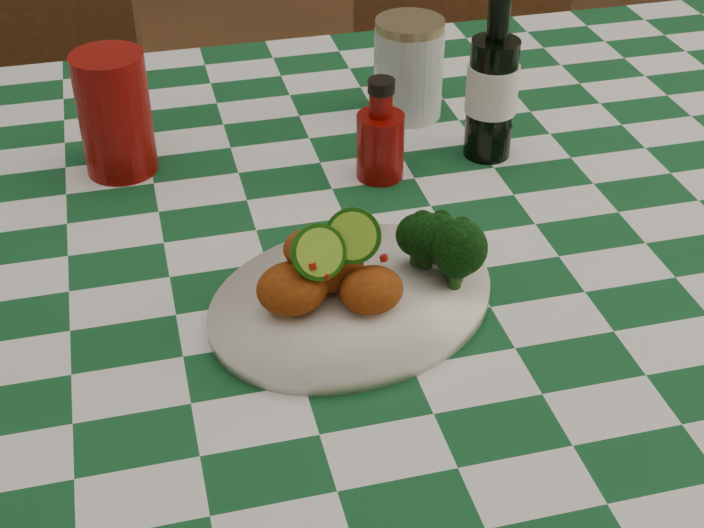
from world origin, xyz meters
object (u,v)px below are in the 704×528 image
object	(u,v)px
dining_table	(346,458)
plate	(352,301)
fried_chicken_pile	(338,262)
wooden_chair_right	(458,120)
mason_jar	(408,68)
red_tumbler	(115,114)
ketchup_bottle	(381,129)
beer_bottle	(494,72)
wooden_chair_left	(30,194)

from	to	relation	value
dining_table	plate	distance (m)	0.44
fried_chicken_pile	wooden_chair_right	xyz separation A→B (m)	(0.46, 0.90, -0.36)
fried_chicken_pile	mason_jar	distance (m)	0.44
red_tumbler	mason_jar	bearing A→B (deg)	8.63
ketchup_bottle	mason_jar	bearing A→B (deg)	62.01
fried_chicken_pile	wooden_chair_right	world-z (taller)	wooden_chair_right
wooden_chair_right	beer_bottle	bearing A→B (deg)	-89.35
beer_bottle	wooden_chair_left	xyz separation A→B (m)	(-0.63, 0.64, -0.46)
ketchup_bottle	wooden_chair_left	xyz separation A→B (m)	(-0.49, 0.66, -0.41)
mason_jar	wooden_chair_left	distance (m)	0.87
dining_table	red_tumbler	size ratio (longest dim) A/B	11.05
dining_table	fried_chicken_pile	size ratio (longest dim) A/B	12.75
ketchup_bottle	fried_chicken_pile	bearing A→B (deg)	-114.17
red_tumbler	wooden_chair_left	bearing A→B (deg)	107.89
red_tumbler	wooden_chair_left	xyz separation A→B (m)	(-0.18, 0.57, -0.42)
plate	wooden_chair_right	size ratio (longest dim) A/B	0.31
dining_table	red_tumbler	distance (m)	0.55
dining_table	beer_bottle	size ratio (longest dim) A/B	7.51
ketchup_bottle	wooden_chair_left	size ratio (longest dim) A/B	0.14
plate	dining_table	bearing A→B (deg)	78.56
ketchup_bottle	wooden_chair_right	bearing A→B (deg)	62.11
ketchup_bottle	beer_bottle	size ratio (longest dim) A/B	0.57
fried_chicken_pile	plate	bearing A→B (deg)	0.00
mason_jar	fried_chicken_pile	bearing A→B (deg)	-115.65
plate	beer_bottle	bearing A→B (deg)	47.60
wooden_chair_right	mason_jar	bearing A→B (deg)	-99.51
wooden_chair_right	wooden_chair_left	bearing A→B (deg)	-161.70
red_tumbler	wooden_chair_right	bearing A→B (deg)	41.11
dining_table	red_tumbler	world-z (taller)	red_tumbler
wooden_chair_left	plate	bearing A→B (deg)	-52.89
ketchup_bottle	wooden_chair_right	distance (m)	0.83
red_tumbler	mason_jar	distance (m)	0.39
dining_table	wooden_chair_left	bearing A→B (deg)	119.60
red_tumbler	ketchup_bottle	size ratio (longest dim) A/B	1.19
plate	red_tumbler	bearing A→B (deg)	121.33
beer_bottle	wooden_chair_right	bearing A→B (deg)	72.30
beer_bottle	wooden_chair_right	size ratio (longest dim) A/B	0.23
fried_chicken_pile	mason_jar	xyz separation A→B (m)	(0.19, 0.39, 0.01)
plate	red_tumbler	distance (m)	0.40
mason_jar	ketchup_bottle	bearing A→B (deg)	-117.99
red_tumbler	fried_chicken_pile	bearing A→B (deg)	-60.37
mason_jar	beer_bottle	distance (m)	0.15
dining_table	plate	bearing A→B (deg)	-101.44
ketchup_bottle	wooden_chair_left	bearing A→B (deg)	126.28
dining_table	wooden_chair_left	size ratio (longest dim) A/B	1.90
dining_table	fried_chicken_pile	bearing A→B (deg)	-105.90
beer_bottle	mason_jar	bearing A→B (deg)	116.53
fried_chicken_pile	red_tumbler	xyz separation A→B (m)	(-0.19, 0.34, 0.02)
plate	wooden_chair_right	xyz separation A→B (m)	(0.45, 0.90, -0.31)
fried_chicken_pile	beer_bottle	size ratio (longest dim) A/B	0.59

